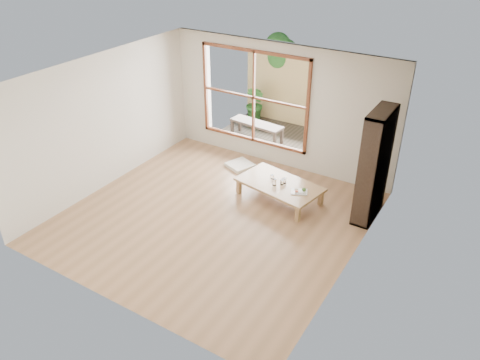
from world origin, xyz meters
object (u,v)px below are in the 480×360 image
at_px(low_table, 279,185).
at_px(food_tray, 300,191).
at_px(garden_bench, 257,125).
at_px(bookshelf, 374,166).

distance_m(low_table, food_tray, 0.48).
bearing_deg(garden_bench, food_tray, -38.96).
bearing_deg(food_tray, low_table, 145.52).
bearing_deg(bookshelf, food_tray, -159.01).
relative_size(low_table, food_tray, 4.78).
xyz_separation_m(bookshelf, food_tray, (-1.14, -0.44, -0.64)).
xyz_separation_m(bookshelf, garden_bench, (-3.30, 1.73, -0.63)).
bearing_deg(low_table, food_tray, -0.10).
bearing_deg(food_tray, garden_bench, 111.26).
height_order(low_table, garden_bench, garden_bench).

